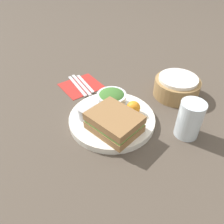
% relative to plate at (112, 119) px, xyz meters
% --- Properties ---
extents(ground_plane, '(4.00, 4.00, 0.00)m').
position_rel_plate_xyz_m(ground_plane, '(0.00, 0.00, -0.01)').
color(ground_plane, '#4C4238').
extents(plate, '(0.29, 0.29, 0.02)m').
position_rel_plate_xyz_m(plate, '(0.00, 0.00, 0.00)').
color(plate, white).
rests_on(plate, ground_plane).
extents(sandwich, '(0.17, 0.14, 0.06)m').
position_rel_plate_xyz_m(sandwich, '(0.05, -0.03, 0.04)').
color(sandwich, olive).
rests_on(sandwich, plate).
extents(salad_bowl, '(0.10, 0.10, 0.06)m').
position_rel_plate_xyz_m(salad_bowl, '(-0.05, 0.04, 0.04)').
color(salad_bowl, white).
rests_on(salad_bowl, plate).
extents(dressing_cup, '(0.06, 0.06, 0.04)m').
position_rel_plate_xyz_m(dressing_cup, '(-0.05, -0.06, 0.03)').
color(dressing_cup, '#B7B7BC').
rests_on(dressing_cup, plate).
extents(orange_wedge, '(0.05, 0.05, 0.05)m').
position_rel_plate_xyz_m(orange_wedge, '(0.03, 0.07, 0.03)').
color(orange_wedge, orange).
rests_on(orange_wedge, plate).
extents(drink_glass, '(0.07, 0.07, 0.12)m').
position_rel_plate_xyz_m(drink_glass, '(0.18, 0.15, 0.05)').
color(drink_glass, silver).
rests_on(drink_glass, ground_plane).
extents(bread_basket, '(0.17, 0.17, 0.08)m').
position_rel_plate_xyz_m(bread_basket, '(0.02, 0.29, 0.03)').
color(bread_basket, '#997547').
rests_on(bread_basket, ground_plane).
extents(napkin, '(0.14, 0.15, 0.00)m').
position_rel_plate_xyz_m(napkin, '(-0.25, 0.03, -0.01)').
color(napkin, '#B22823').
rests_on(napkin, ground_plane).
extents(fork, '(0.17, 0.03, 0.01)m').
position_rel_plate_xyz_m(fork, '(-0.25, 0.01, -0.00)').
color(fork, silver).
rests_on(fork, napkin).
extents(knife, '(0.17, 0.03, 0.01)m').
position_rel_plate_xyz_m(knife, '(-0.25, 0.03, -0.00)').
color(knife, silver).
rests_on(knife, napkin).
extents(spoon, '(0.15, 0.03, 0.01)m').
position_rel_plate_xyz_m(spoon, '(-0.25, 0.04, -0.00)').
color(spoon, silver).
rests_on(spoon, napkin).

